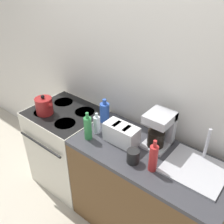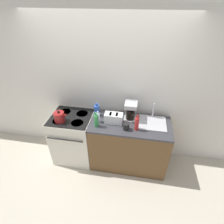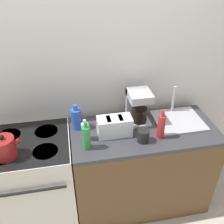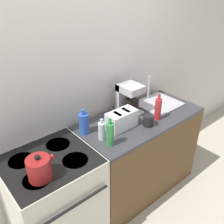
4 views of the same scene
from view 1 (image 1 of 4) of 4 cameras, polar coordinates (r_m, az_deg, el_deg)
name	(u,v)px [view 1 (image 1 of 4)]	position (r m, az deg, el deg)	size (l,w,h in m)	color
ground_plane	(87,221)	(2.76, -5.83, -23.54)	(12.00, 12.00, 0.00)	beige
wall_back	(131,81)	(2.31, 4.39, 7.04)	(8.00, 0.05, 2.60)	silver
stove	(68,147)	(2.84, -9.94, -7.79)	(0.71, 0.67, 0.93)	silver
counter_block	(145,194)	(2.36, 7.64, -18.14)	(1.30, 0.61, 0.93)	brown
kettle	(44,106)	(2.55, -15.24, 1.38)	(0.21, 0.17, 0.21)	maroon
toaster	(121,134)	(2.08, 2.15, -5.03)	(0.29, 0.15, 0.17)	white
coffee_maker	(160,128)	(2.05, 10.90, -3.61)	(0.20, 0.23, 0.31)	#B7B7BC
sink_tray	(196,168)	(1.98, 18.61, -11.95)	(0.43, 0.40, 0.28)	#B7B7BC
bottle_clear	(97,124)	(2.20, -3.49, -2.87)	(0.06, 0.06, 0.20)	silver
bottle_red	(153,158)	(1.84, 9.42, -10.30)	(0.06, 0.06, 0.27)	#B72828
bottle_blue	(105,112)	(2.33, -1.69, -0.08)	(0.09, 0.09, 0.24)	#2D56B7
bottle_green	(88,128)	(2.12, -5.54, -3.62)	(0.07, 0.07, 0.26)	#338C47
cup_black	(133,156)	(1.92, 4.83, -10.06)	(0.10, 0.10, 0.11)	black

